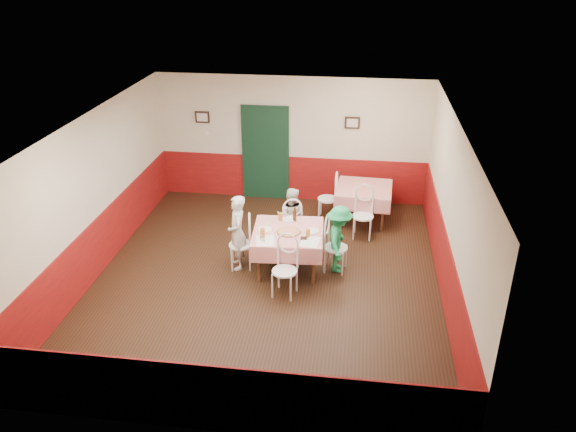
# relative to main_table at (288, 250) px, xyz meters

# --- Properties ---
(floor) EXTENTS (7.00, 7.00, 0.00)m
(floor) POSITION_rel_main_table_xyz_m (-0.32, -0.37, -0.38)
(floor) COLOR black
(floor) RESTS_ON ground
(ceiling) EXTENTS (7.00, 7.00, 0.00)m
(ceiling) POSITION_rel_main_table_xyz_m (-0.32, -0.37, 2.42)
(ceiling) COLOR white
(ceiling) RESTS_ON back_wall
(back_wall) EXTENTS (6.00, 0.10, 2.80)m
(back_wall) POSITION_rel_main_table_xyz_m (-0.32, 3.13, 1.02)
(back_wall) COLOR beige
(back_wall) RESTS_ON ground
(front_wall) EXTENTS (6.00, 0.10, 2.80)m
(front_wall) POSITION_rel_main_table_xyz_m (-0.32, -3.87, 1.02)
(front_wall) COLOR beige
(front_wall) RESTS_ON ground
(left_wall) EXTENTS (0.10, 7.00, 2.80)m
(left_wall) POSITION_rel_main_table_xyz_m (-3.32, -0.37, 1.02)
(left_wall) COLOR beige
(left_wall) RESTS_ON ground
(right_wall) EXTENTS (0.10, 7.00, 2.80)m
(right_wall) POSITION_rel_main_table_xyz_m (2.68, -0.37, 1.02)
(right_wall) COLOR beige
(right_wall) RESTS_ON ground
(wainscot_back) EXTENTS (6.00, 0.03, 1.00)m
(wainscot_back) POSITION_rel_main_table_xyz_m (-0.32, 3.11, 0.12)
(wainscot_back) COLOR maroon
(wainscot_back) RESTS_ON ground
(wainscot_front) EXTENTS (6.00, 0.03, 1.00)m
(wainscot_front) POSITION_rel_main_table_xyz_m (-0.32, -3.86, 0.12)
(wainscot_front) COLOR maroon
(wainscot_front) RESTS_ON ground
(wainscot_left) EXTENTS (0.03, 7.00, 1.00)m
(wainscot_left) POSITION_rel_main_table_xyz_m (-3.31, -0.37, 0.12)
(wainscot_left) COLOR maroon
(wainscot_left) RESTS_ON ground
(wainscot_right) EXTENTS (0.03, 7.00, 1.00)m
(wainscot_right) POSITION_rel_main_table_xyz_m (2.66, -0.37, 0.12)
(wainscot_right) COLOR maroon
(wainscot_right) RESTS_ON ground
(door) EXTENTS (0.96, 0.06, 2.10)m
(door) POSITION_rel_main_table_xyz_m (-0.92, 3.08, 0.68)
(door) COLOR black
(door) RESTS_ON ground
(picture_left) EXTENTS (0.32, 0.03, 0.26)m
(picture_left) POSITION_rel_main_table_xyz_m (-2.32, 3.08, 1.48)
(picture_left) COLOR black
(picture_left) RESTS_ON back_wall
(picture_right) EXTENTS (0.32, 0.03, 0.26)m
(picture_right) POSITION_rel_main_table_xyz_m (0.98, 3.08, 1.48)
(picture_right) COLOR black
(picture_right) RESTS_ON back_wall
(thermostat) EXTENTS (0.10, 0.03, 0.10)m
(thermostat) POSITION_rel_main_table_xyz_m (-2.22, 3.08, 1.12)
(thermostat) COLOR white
(thermostat) RESTS_ON back_wall
(main_table) EXTENTS (1.30, 1.30, 0.77)m
(main_table) POSITION_rel_main_table_xyz_m (0.00, 0.00, 0.00)
(main_table) COLOR red
(main_table) RESTS_ON ground
(second_table) EXTENTS (1.18, 1.18, 0.77)m
(second_table) POSITION_rel_main_table_xyz_m (1.31, 2.15, 0.00)
(second_table) COLOR red
(second_table) RESTS_ON ground
(chair_left) EXTENTS (0.49, 0.49, 0.90)m
(chair_left) POSITION_rel_main_table_xyz_m (-0.85, -0.06, 0.08)
(chair_left) COLOR white
(chair_left) RESTS_ON ground
(chair_right) EXTENTS (0.48, 0.48, 0.90)m
(chair_right) POSITION_rel_main_table_xyz_m (0.85, 0.06, 0.08)
(chair_right) COLOR white
(chair_right) RESTS_ON ground
(chair_far) EXTENTS (0.52, 0.52, 0.90)m
(chair_far) POSITION_rel_main_table_xyz_m (-0.06, 0.85, 0.08)
(chair_far) COLOR white
(chair_far) RESTS_ON ground
(chair_near) EXTENTS (0.49, 0.49, 0.90)m
(chair_near) POSITION_rel_main_table_xyz_m (0.06, -0.85, 0.08)
(chair_near) COLOR white
(chair_near) RESTS_ON ground
(chair_second_a) EXTENTS (0.44, 0.44, 0.90)m
(chair_second_a) POSITION_rel_main_table_xyz_m (0.56, 2.15, 0.08)
(chair_second_a) COLOR white
(chair_second_a) RESTS_ON ground
(chair_second_b) EXTENTS (0.44, 0.44, 0.90)m
(chair_second_b) POSITION_rel_main_table_xyz_m (1.31, 1.40, 0.08)
(chair_second_b) COLOR white
(chair_second_b) RESTS_ON ground
(pizza) EXTENTS (0.43, 0.43, 0.03)m
(pizza) POSITION_rel_main_table_xyz_m (0.02, -0.05, 0.40)
(pizza) COLOR #B74723
(pizza) RESTS_ON main_table
(plate_left) EXTENTS (0.27, 0.27, 0.01)m
(plate_left) POSITION_rel_main_table_xyz_m (-0.41, -0.01, 0.39)
(plate_left) COLOR white
(plate_left) RESTS_ON main_table
(plate_right) EXTENTS (0.27, 0.27, 0.01)m
(plate_right) POSITION_rel_main_table_xyz_m (0.41, 0.04, 0.39)
(plate_right) COLOR white
(plate_right) RESTS_ON main_table
(plate_far) EXTENTS (0.27, 0.27, 0.01)m
(plate_far) POSITION_rel_main_table_xyz_m (-0.03, 0.43, 0.39)
(plate_far) COLOR white
(plate_far) RESTS_ON main_table
(glass_a) EXTENTS (0.09, 0.09, 0.15)m
(glass_a) POSITION_rel_main_table_xyz_m (-0.41, -0.25, 0.46)
(glass_a) COLOR #BF7219
(glass_a) RESTS_ON main_table
(glass_b) EXTENTS (0.08, 0.08, 0.14)m
(glass_b) POSITION_rel_main_table_xyz_m (0.37, -0.17, 0.45)
(glass_b) COLOR #BF7219
(glass_b) RESTS_ON main_table
(glass_c) EXTENTS (0.08, 0.08, 0.14)m
(glass_c) POSITION_rel_main_table_xyz_m (-0.19, 0.40, 0.46)
(glass_c) COLOR #BF7219
(glass_c) RESTS_ON main_table
(beer_bottle) EXTENTS (0.07, 0.07, 0.24)m
(beer_bottle) POSITION_rel_main_table_xyz_m (0.07, 0.40, 0.50)
(beer_bottle) COLOR #381C0A
(beer_bottle) RESTS_ON main_table
(shaker_a) EXTENTS (0.04, 0.04, 0.09)m
(shaker_a) POSITION_rel_main_table_xyz_m (-0.38, -0.44, 0.43)
(shaker_a) COLOR silver
(shaker_a) RESTS_ON main_table
(shaker_b) EXTENTS (0.04, 0.04, 0.09)m
(shaker_b) POSITION_rel_main_table_xyz_m (-0.35, -0.47, 0.43)
(shaker_b) COLOR silver
(shaker_b) RESTS_ON main_table
(shaker_c) EXTENTS (0.04, 0.04, 0.09)m
(shaker_c) POSITION_rel_main_table_xyz_m (-0.42, -0.36, 0.43)
(shaker_c) COLOR #B23319
(shaker_c) RESTS_ON main_table
(menu_left) EXTENTS (0.38, 0.45, 0.00)m
(menu_left) POSITION_rel_main_table_xyz_m (-0.34, -0.41, 0.39)
(menu_left) COLOR white
(menu_left) RESTS_ON main_table
(menu_right) EXTENTS (0.35, 0.44, 0.00)m
(menu_right) POSITION_rel_main_table_xyz_m (0.42, -0.35, 0.39)
(menu_right) COLOR white
(menu_right) RESTS_ON main_table
(wallet) EXTENTS (0.12, 0.10, 0.02)m
(wallet) POSITION_rel_main_table_xyz_m (0.30, -0.25, 0.40)
(wallet) COLOR black
(wallet) RESTS_ON main_table
(diner_left) EXTENTS (0.46, 0.58, 1.39)m
(diner_left) POSITION_rel_main_table_xyz_m (-0.90, -0.06, 0.32)
(diner_left) COLOR gray
(diner_left) RESTS_ON ground
(diner_far) EXTENTS (0.62, 0.50, 1.19)m
(diner_far) POSITION_rel_main_table_xyz_m (-0.06, 0.90, 0.22)
(diner_far) COLOR gray
(diner_far) RESTS_ON ground
(diner_right) EXTENTS (0.47, 0.81, 1.25)m
(diner_right) POSITION_rel_main_table_xyz_m (0.90, 0.06, 0.25)
(diner_right) COLOR gray
(diner_right) RESTS_ON ground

